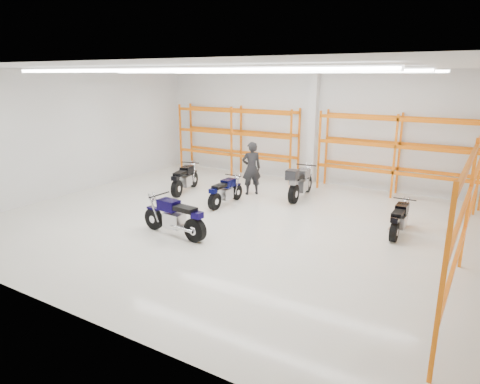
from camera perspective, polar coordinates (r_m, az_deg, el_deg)
The scene contains 11 objects.
ground at distance 12.98m, azimuth -0.49°, elevation -3.97°, with size 14.00×14.00×0.00m, color beige.
room_shell at distance 12.31m, azimuth -0.46°, elevation 10.63°, with size 14.02×12.02×4.51m.
motorcycle_main at distance 11.81m, azimuth -8.52°, elevation -3.50°, with size 2.24×0.74×1.10m.
motorcycle_back_a at distance 16.18m, azimuth -7.46°, elevation 1.63°, with size 0.81×2.12×1.05m.
motorcycle_back_b at distance 14.48m, azimuth -2.08°, elevation -0.07°, with size 0.64×1.94×0.95m.
motorcycle_back_c at distance 15.32m, azimuth 7.91°, elevation 1.19°, with size 0.76×2.38×1.22m.
motorcycle_back_d at distance 12.59m, azimuth 20.46°, elevation -3.53°, with size 0.62×1.87×0.92m.
standing_man at distance 15.73m, azimuth 1.55°, elevation 3.18°, with size 0.72×0.47×1.96m, color black.
structural_column at distance 17.58m, azimuth 9.66°, elevation 8.46°, with size 0.32×0.32×4.50m, color white.
pallet_racking_back_left at distance 18.87m, azimuth -0.50°, elevation 7.71°, with size 5.67×0.87×3.00m.
pallet_racking_back_right at distance 16.37m, azimuth 20.27°, elevation 5.59°, with size 5.67×0.87×3.00m.
Camera 1 is at (6.46, -10.40, 4.29)m, focal length 32.00 mm.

